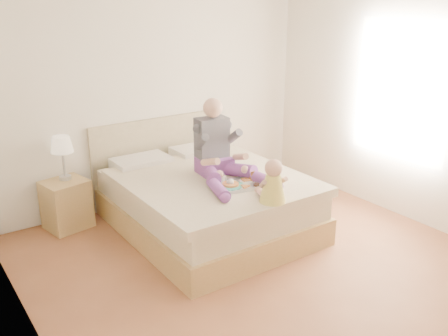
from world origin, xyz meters
TOP-DOWN VIEW (x-y plane):
  - room at (0.08, 0.01)m, footprint 4.02×4.22m
  - bed at (0.00, 1.08)m, footprint 1.70×2.18m
  - nightstand at (-1.22, 1.88)m, footprint 0.50×0.46m
  - lamp at (-1.19, 1.93)m, footprint 0.23×0.23m
  - adult at (0.09, 0.90)m, footprint 0.68×1.00m
  - tray at (0.08, 0.56)m, footprint 0.47×0.40m
  - baby at (0.11, 0.08)m, footprint 0.26×0.36m

SIDE VIEW (x-z plane):
  - nightstand at x=-1.22m, z-range 0.00..0.53m
  - bed at x=0.00m, z-range -0.18..0.82m
  - tray at x=0.08m, z-range 0.58..0.70m
  - baby at x=0.11m, z-range 0.57..0.97m
  - adult at x=0.09m, z-range 0.44..1.25m
  - lamp at x=-1.19m, z-range 0.65..1.12m
  - room at x=0.08m, z-range 0.15..2.87m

